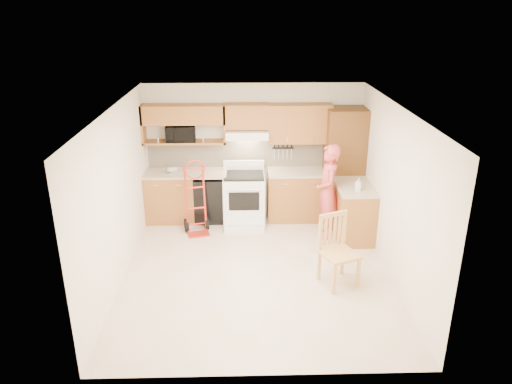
{
  "coord_description": "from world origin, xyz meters",
  "views": [
    {
      "loc": [
        -0.19,
        -6.51,
        3.85
      ],
      "look_at": [
        0.0,
        0.5,
        1.1
      ],
      "focal_mm": 34.19,
      "sensor_mm": 36.0,
      "label": 1
    }
  ],
  "objects_px": {
    "microwave": "(181,133)",
    "person": "(328,192)",
    "hand_truck": "(196,201)",
    "range": "(244,195)",
    "dining_chair": "(340,252)"
  },
  "relations": [
    {
      "from": "dining_chair",
      "to": "range",
      "type": "bearing_deg",
      "value": 99.82
    },
    {
      "from": "microwave",
      "to": "person",
      "type": "xyz_separation_m",
      "value": [
        2.56,
        -0.92,
        -0.81
      ]
    },
    {
      "from": "microwave",
      "to": "hand_truck",
      "type": "height_order",
      "value": "microwave"
    },
    {
      "from": "person",
      "to": "dining_chair",
      "type": "xyz_separation_m",
      "value": [
        -0.07,
        -1.56,
        -0.31
      ]
    },
    {
      "from": "range",
      "to": "person",
      "type": "height_order",
      "value": "person"
    },
    {
      "from": "hand_truck",
      "to": "dining_chair",
      "type": "xyz_separation_m",
      "value": [
        2.19,
        -1.75,
        -0.09
      ]
    },
    {
      "from": "range",
      "to": "hand_truck",
      "type": "bearing_deg",
      "value": -155.53
    },
    {
      "from": "microwave",
      "to": "person",
      "type": "relative_size",
      "value": 0.32
    },
    {
      "from": "microwave",
      "to": "range",
      "type": "height_order",
      "value": "microwave"
    },
    {
      "from": "microwave",
      "to": "person",
      "type": "bearing_deg",
      "value": -23.75
    },
    {
      "from": "person",
      "to": "dining_chair",
      "type": "height_order",
      "value": "person"
    },
    {
      "from": "microwave",
      "to": "hand_truck",
      "type": "bearing_deg",
      "value": -71.8
    },
    {
      "from": "microwave",
      "to": "dining_chair",
      "type": "xyz_separation_m",
      "value": [
        2.49,
        -2.48,
        -1.11
      ]
    },
    {
      "from": "range",
      "to": "dining_chair",
      "type": "distance_m",
      "value": 2.52
    },
    {
      "from": "person",
      "to": "hand_truck",
      "type": "height_order",
      "value": "person"
    }
  ]
}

